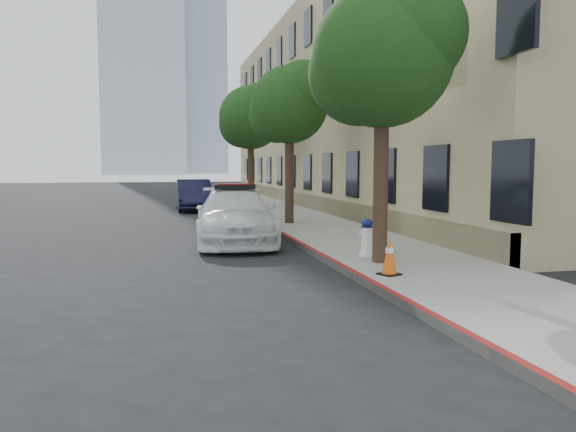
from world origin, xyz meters
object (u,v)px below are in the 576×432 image
(fire_hydrant, at_px, (367,238))
(traffic_cone, at_px, (389,257))
(parked_car_far, at_px, (194,195))
(police_car, at_px, (235,216))
(parked_car_mid, at_px, (236,206))

(fire_hydrant, height_order, traffic_cone, fire_hydrant)
(parked_car_far, height_order, traffic_cone, parked_car_far)
(police_car, xyz_separation_m, traffic_cone, (1.98, -5.85, -0.26))
(fire_hydrant, bearing_deg, parked_car_far, 114.88)
(police_car, xyz_separation_m, parked_car_mid, (0.63, 4.37, -0.06))
(parked_car_far, bearing_deg, police_car, -87.73)
(police_car, distance_m, traffic_cone, 6.19)
(fire_hydrant, bearing_deg, traffic_cone, -85.16)
(police_car, relative_size, parked_car_far, 1.19)
(traffic_cone, bearing_deg, fire_hydrant, 80.05)
(parked_car_far, bearing_deg, parked_car_mid, -81.57)
(parked_car_mid, bearing_deg, police_car, -90.89)
(parked_car_mid, distance_m, parked_car_far, 7.20)
(parked_car_mid, bearing_deg, fire_hydrant, -70.89)
(parked_car_mid, bearing_deg, parked_car_far, 105.34)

